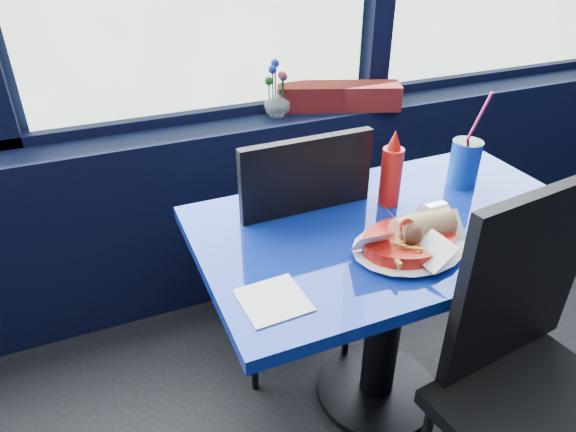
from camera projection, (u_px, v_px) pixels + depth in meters
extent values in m
cube|color=black|center=(224.00, 208.00, 2.31)|extent=(5.00, 0.26, 0.80)
cube|color=black|center=(213.00, 115.00, 2.16)|extent=(4.80, 0.08, 0.06)
cylinder|color=black|center=(375.00, 389.00, 1.92)|extent=(0.44, 0.44, 0.03)
cylinder|color=black|center=(384.00, 324.00, 1.75)|extent=(0.12, 0.12, 0.68)
cube|color=navy|center=(396.00, 228.00, 1.55)|extent=(1.20, 0.70, 0.04)
cube|color=black|center=(553.00, 425.00, 1.23)|extent=(0.51, 0.51, 0.04)
cube|color=black|center=(521.00, 280.00, 1.27)|extent=(0.44, 0.09, 0.51)
cylinder|color=black|center=(516.00, 403.00, 1.60)|extent=(0.03, 0.03, 0.47)
cube|color=black|center=(282.00, 246.00, 1.91)|extent=(0.45, 0.45, 0.04)
cube|color=black|center=(306.00, 211.00, 1.60)|extent=(0.43, 0.04, 0.49)
cylinder|color=black|center=(305.00, 260.00, 2.26)|extent=(0.03, 0.03, 0.46)
cylinder|color=black|center=(348.00, 314.00, 1.96)|extent=(0.03, 0.03, 0.46)
cylinder|color=black|center=(222.00, 282.00, 2.12)|extent=(0.03, 0.03, 0.46)
cylinder|color=black|center=(253.00, 344.00, 1.82)|extent=(0.03, 0.03, 0.46)
cube|color=maroon|center=(338.00, 96.00, 2.23)|extent=(0.54, 0.31, 0.11)
imported|color=silver|center=(277.00, 103.00, 2.15)|extent=(0.13, 0.14, 0.11)
cylinder|color=#1E5919|center=(273.00, 95.00, 2.12)|extent=(0.01, 0.01, 0.18)
sphere|color=#1B359E|center=(273.00, 70.00, 2.07)|extent=(0.03, 0.03, 0.03)
cylinder|color=#1E5919|center=(282.00, 98.00, 2.13)|extent=(0.01, 0.01, 0.16)
sphere|color=#D63F78|center=(282.00, 75.00, 2.08)|extent=(0.03, 0.03, 0.03)
cylinder|color=#1E5919|center=(275.00, 91.00, 2.14)|extent=(0.01, 0.01, 0.20)
sphere|color=#1B359E|center=(275.00, 63.00, 2.08)|extent=(0.03, 0.03, 0.03)
cylinder|color=#1E5919|center=(269.00, 101.00, 2.14)|extent=(0.01, 0.01, 0.13)
sphere|color=#1E5919|center=(269.00, 81.00, 2.10)|extent=(0.03, 0.03, 0.03)
cylinder|color=#1E5919|center=(283.00, 98.00, 2.15)|extent=(0.01, 0.01, 0.15)
sphere|color=#1E5919|center=(283.00, 77.00, 2.11)|extent=(0.03, 0.03, 0.03)
cylinder|color=red|center=(409.00, 244.00, 1.39)|extent=(0.36, 0.36, 0.05)
cylinder|color=white|center=(408.00, 247.00, 1.40)|extent=(0.34, 0.34, 0.00)
cylinder|color=silver|center=(434.00, 218.00, 1.44)|extent=(0.06, 0.09, 0.09)
sphere|color=#532E1C|center=(411.00, 236.00, 1.36)|extent=(0.06, 0.06, 0.06)
cylinder|color=red|center=(407.00, 228.00, 1.35)|extent=(0.05, 0.05, 0.01)
cylinder|color=red|center=(391.00, 177.00, 1.59)|extent=(0.07, 0.07, 0.19)
cone|color=red|center=(395.00, 140.00, 1.52)|extent=(0.04, 0.04, 0.06)
cylinder|color=navy|center=(464.00, 163.00, 1.71)|extent=(0.10, 0.10, 0.16)
cylinder|color=black|center=(468.00, 142.00, 1.67)|extent=(0.09, 0.09, 0.01)
cylinder|color=#FF355F|center=(477.00, 122.00, 1.63)|extent=(0.02, 0.08, 0.22)
cube|color=white|center=(273.00, 300.00, 1.23)|extent=(0.16, 0.16, 0.00)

